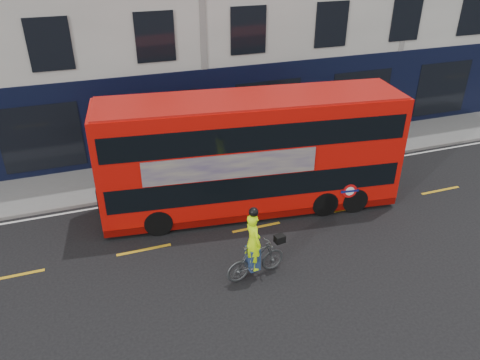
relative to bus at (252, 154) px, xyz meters
name	(u,v)px	position (x,y,z in m)	size (l,w,h in m)	color
ground	(273,252)	(-0.33, -2.89, -2.23)	(120.00, 120.00, 0.00)	black
pavement	(216,166)	(-0.33, 3.61, -2.17)	(60.00, 3.00, 0.12)	gray
kerb	(227,181)	(-0.33, 2.11, -2.17)	(60.00, 0.12, 0.13)	slate
road_edge_line	(229,185)	(-0.33, 1.81, -2.23)	(58.00, 0.10, 0.01)	silver
lane_dashes	(256,227)	(-0.33, -1.39, -2.23)	(58.00, 0.12, 0.01)	gold
bus	(252,154)	(0.00, 0.00, 0.00)	(11.01, 3.77, 4.35)	red
cyclist	(255,254)	(-1.30, -3.80, -1.40)	(2.03, 0.86, 2.48)	#45484A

